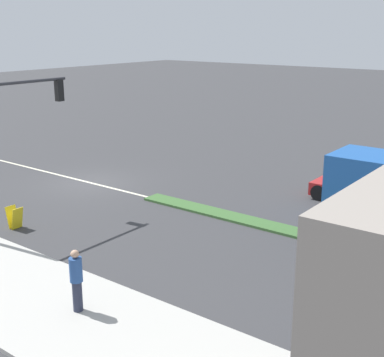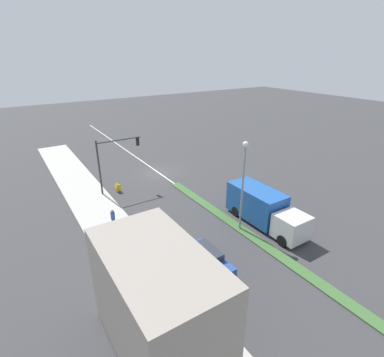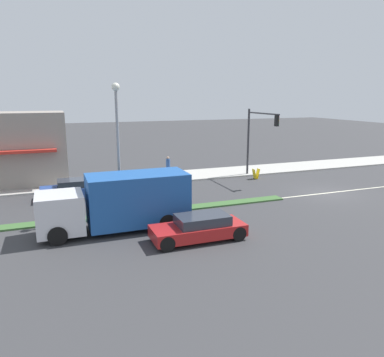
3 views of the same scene
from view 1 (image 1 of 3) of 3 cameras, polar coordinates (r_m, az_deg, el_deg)
name	(u,v)px [view 1 (image 1 of 3)]	position (r m, az deg, el deg)	size (l,w,h in m)	color
lane_marking_center	(90,183)	(26.73, -10.85, -0.43)	(0.16, 60.00, 0.01)	beige
traffic_signal_main	(0,127)	(20.45, -19.84, 5.15)	(4.59, 0.34, 5.60)	#333338
pedestrian	(76,279)	(14.51, -12.23, -10.44)	(0.34, 0.34, 1.73)	#282D42
warning_aframe_sign	(15,218)	(21.35, -18.38, -3.97)	(0.45, 0.53, 0.84)	yellow
hatchback_red	(364,190)	(24.18, 17.91, -1.18)	(1.80, 4.49, 1.23)	#AD1E1E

